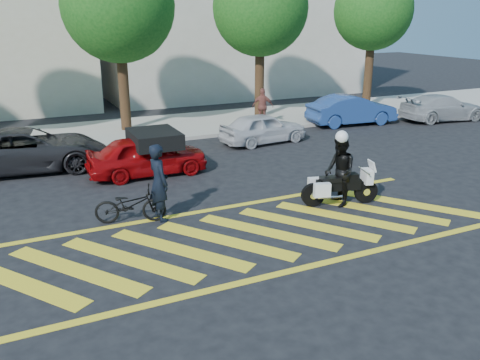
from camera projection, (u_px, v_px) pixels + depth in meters
name	position (u px, v px, depth m)	size (l,w,h in m)	color
ground	(249.00, 236.00, 11.86)	(90.00, 90.00, 0.00)	black
sidewalk	(127.00, 131.00, 22.14)	(60.00, 5.00, 0.15)	#9E998E
crosswalk	(247.00, 236.00, 11.85)	(12.33, 4.00, 0.01)	yellow
building_right	(229.00, 4.00, 31.84)	(16.00, 8.00, 11.00)	beige
tree_center	(121.00, 10.00, 20.68)	(4.60, 4.60, 7.56)	black
tree_right	(262.00, 11.00, 23.35)	(4.40, 4.40, 7.41)	black
tree_far_right	(374.00, 14.00, 26.03)	(4.00, 4.00, 7.10)	black
officer_bike	(159.00, 182.00, 12.52)	(0.71, 0.47, 1.95)	black
bicycle	(130.00, 205.00, 12.51)	(0.61, 1.74, 0.91)	black
police_motorcycle	(339.00, 186.00, 13.67)	(2.11, 0.95, 0.95)	black
officer_moto	(340.00, 171.00, 13.52)	(0.92, 0.72, 1.89)	black
red_convertible	(147.00, 155.00, 16.17)	(1.52, 3.79, 1.29)	#930609
parked_mid_left	(28.00, 150.00, 16.62)	(2.34, 5.07, 1.41)	black
parked_mid_right	(263.00, 128.00, 20.20)	(1.43, 3.57, 1.21)	#BDBCC1
parked_right	(352.00, 110.00, 23.58)	(1.46, 4.17, 1.38)	navy
parked_far_right	(442.00, 108.00, 24.51)	(1.75, 4.29, 1.25)	#94989B
pedestrian_right	(263.00, 106.00, 22.89)	(0.95, 0.40, 1.63)	brown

